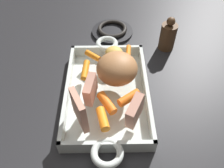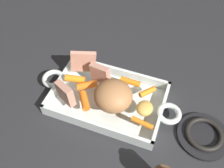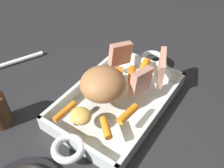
# 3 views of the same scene
# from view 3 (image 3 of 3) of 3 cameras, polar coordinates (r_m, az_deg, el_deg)

# --- Properties ---
(ground_plane) EXTENTS (1.90, 1.90, 0.00)m
(ground_plane) POSITION_cam_3_polar(r_m,az_deg,el_deg) (0.68, 1.35, -4.74)
(ground_plane) COLOR #232326
(roasting_dish) EXTENTS (0.47, 0.23, 0.04)m
(roasting_dish) POSITION_cam_3_polar(r_m,az_deg,el_deg) (0.67, 1.37, -3.89)
(roasting_dish) COLOR silver
(roasting_dish) RESTS_ON ground_plane
(pork_roast) EXTENTS (0.16, 0.15, 0.08)m
(pork_roast) POSITION_cam_3_polar(r_m,az_deg,el_deg) (0.62, -2.11, 0.03)
(pork_roast) COLOR #A56E42
(pork_roast) RESTS_ON roasting_dish
(roast_slice_thin) EXTENTS (0.07, 0.03, 0.07)m
(roast_slice_thin) POSITION_cam_3_polar(r_m,az_deg,el_deg) (0.64, 6.64, 0.66)
(roast_slice_thin) COLOR tan
(roast_slice_thin) RESTS_ON roasting_dish
(roast_slice_thick) EXTENTS (0.07, 0.05, 0.07)m
(roast_slice_thick) POSITION_cam_3_polar(r_m,az_deg,el_deg) (0.73, 1.93, 6.93)
(roast_slice_thick) COLOR tan
(roast_slice_thick) RESTS_ON roasting_dish
(roast_slice_outer) EXTENTS (0.09, 0.05, 0.09)m
(roast_slice_outer) POSITION_cam_3_polar(r_m,az_deg,el_deg) (0.68, 11.27, 3.66)
(roast_slice_outer) COLOR tan
(roast_slice_outer) RESTS_ON roasting_dish
(baby_carrot_northwest) EXTENTS (0.06, 0.06, 0.02)m
(baby_carrot_northwest) POSITION_cam_3_polar(r_m,az_deg,el_deg) (0.70, -0.04, 3.05)
(baby_carrot_northwest) COLOR orange
(baby_carrot_northwest) RESTS_ON roasting_dish
(baby_carrot_long) EXTENTS (0.07, 0.04, 0.03)m
(baby_carrot_long) POSITION_cam_3_polar(r_m,az_deg,el_deg) (0.72, 7.30, 3.72)
(baby_carrot_long) COLOR orange
(baby_carrot_long) RESTS_ON roasting_dish
(baby_carrot_southwest) EXTENTS (0.05, 0.05, 0.02)m
(baby_carrot_southwest) POSITION_cam_3_polar(r_m,az_deg,el_deg) (0.57, -1.41, -9.98)
(baby_carrot_southwest) COLOR orange
(baby_carrot_southwest) RESTS_ON roasting_dish
(baby_carrot_center_left) EXTENTS (0.07, 0.02, 0.02)m
(baby_carrot_center_left) POSITION_cam_3_polar(r_m,az_deg,el_deg) (0.59, 3.68, -6.82)
(baby_carrot_center_left) COLOR orange
(baby_carrot_center_left) RESTS_ON roasting_dish
(baby_carrot_center_right) EXTENTS (0.07, 0.02, 0.02)m
(baby_carrot_center_right) POSITION_cam_3_polar(r_m,az_deg,el_deg) (0.61, -10.78, -6.14)
(baby_carrot_center_right) COLOR orange
(baby_carrot_center_right) RESTS_ON roasting_dish
(baby_carrot_southeast) EXTENTS (0.07, 0.05, 0.03)m
(baby_carrot_southeast) POSITION_cam_3_polar(r_m,az_deg,el_deg) (0.69, 4.31, 2.16)
(baby_carrot_southeast) COLOR orange
(baby_carrot_southeast) RESTS_ON roasting_dish
(potato_golden_small) EXTENTS (0.06, 0.06, 0.03)m
(potato_golden_small) POSITION_cam_3_polar(r_m,az_deg,el_deg) (0.59, -7.21, -7.24)
(potato_golden_small) COLOR gold
(potato_golden_small) RESTS_ON roasting_dish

